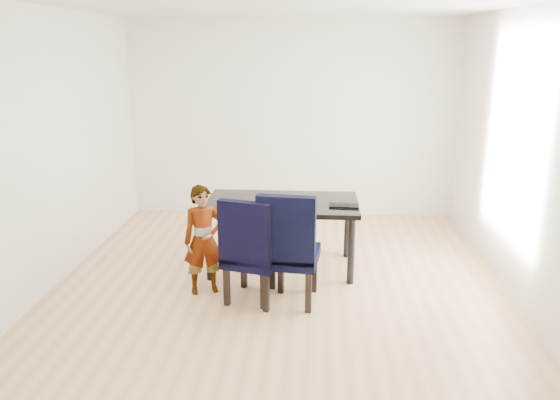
# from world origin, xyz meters

# --- Properties ---
(floor) EXTENTS (4.50, 5.00, 0.01)m
(floor) POSITION_xyz_m (0.00, 0.00, -0.01)
(floor) COLOR tan
(floor) RESTS_ON ground
(ceiling) EXTENTS (4.50, 5.00, 0.01)m
(ceiling) POSITION_xyz_m (0.00, 0.00, 2.71)
(ceiling) COLOR white
(ceiling) RESTS_ON wall_back
(wall_back) EXTENTS (4.50, 0.01, 2.70)m
(wall_back) POSITION_xyz_m (0.00, 2.50, 1.35)
(wall_back) COLOR white
(wall_back) RESTS_ON ground
(wall_front) EXTENTS (4.50, 0.01, 2.70)m
(wall_front) POSITION_xyz_m (0.00, -2.50, 1.35)
(wall_front) COLOR silver
(wall_front) RESTS_ON ground
(wall_left) EXTENTS (0.01, 5.00, 2.70)m
(wall_left) POSITION_xyz_m (-2.25, 0.00, 1.35)
(wall_left) COLOR white
(wall_left) RESTS_ON ground
(wall_right) EXTENTS (0.01, 5.00, 2.70)m
(wall_right) POSITION_xyz_m (2.25, 0.00, 1.35)
(wall_right) COLOR white
(wall_right) RESTS_ON ground
(dining_table) EXTENTS (1.60, 0.90, 0.75)m
(dining_table) POSITION_xyz_m (0.00, 0.50, 0.38)
(dining_table) COLOR black
(dining_table) RESTS_ON floor
(chair_left) EXTENTS (0.61, 0.62, 1.02)m
(chair_left) POSITION_xyz_m (-0.21, -0.28, 0.51)
(chair_left) COLOR black
(chair_left) RESTS_ON floor
(chair_right) EXTENTS (0.58, 0.60, 1.09)m
(chair_right) POSITION_xyz_m (0.12, -0.28, 0.54)
(chair_right) COLOR black
(chair_right) RESTS_ON floor
(child) EXTENTS (0.46, 0.38, 1.07)m
(child) POSITION_xyz_m (-0.71, -0.15, 0.54)
(child) COLOR orange
(child) RESTS_ON floor
(plate) EXTENTS (0.29, 0.29, 0.01)m
(plate) POSITION_xyz_m (-0.21, 0.23, 0.76)
(plate) COLOR white
(plate) RESTS_ON dining_table
(sandwich) EXTENTS (0.14, 0.08, 0.05)m
(sandwich) POSITION_xyz_m (-0.21, 0.24, 0.79)
(sandwich) COLOR #BA8042
(sandwich) RESTS_ON plate
(laptop) EXTENTS (0.32, 0.22, 0.02)m
(laptop) POSITION_xyz_m (0.65, 0.39, 0.76)
(laptop) COLOR black
(laptop) RESTS_ON dining_table
(cable_tangle) EXTENTS (0.14, 0.14, 0.01)m
(cable_tangle) POSITION_xyz_m (0.02, 0.39, 0.75)
(cable_tangle) COLOR black
(cable_tangle) RESTS_ON dining_table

